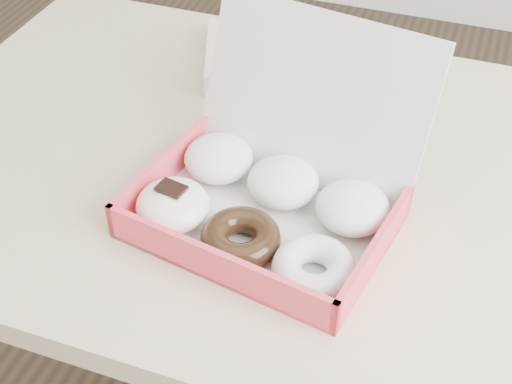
% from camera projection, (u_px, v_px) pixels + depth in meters
% --- Properties ---
extents(table, '(1.20, 0.80, 0.75)m').
position_uv_depth(table, '(276.00, 200.00, 1.13)').
color(table, tan).
rests_on(table, ground).
extents(donut_box, '(0.38, 0.36, 0.24)m').
position_uv_depth(donut_box, '(268.00, 195.00, 0.96)').
color(donut_box, silver).
rests_on(donut_box, table).
extents(newspapers, '(0.31, 0.28, 0.04)m').
position_uv_depth(newspapers, '(279.00, 56.00, 1.27)').
color(newspapers, silver).
rests_on(newspapers, table).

